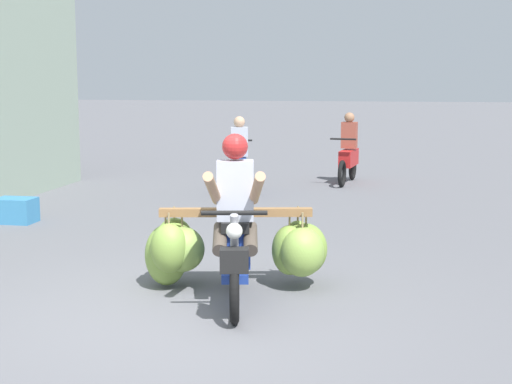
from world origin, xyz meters
name	(u,v)px	position (x,y,z in m)	size (l,w,h in m)	color
ground_plane	(170,322)	(0.00, 0.00, 0.00)	(120.00, 120.00, 0.00)	slate
motorbike_main_loaded	(232,244)	(0.31, 1.04, 0.47)	(1.86, 1.89, 1.58)	black
motorbike_distant_ahead_left	(239,163)	(-0.95, 7.19, 0.57)	(0.61, 1.59, 1.40)	black
motorbike_distant_ahead_right	(348,155)	(0.87, 9.00, 0.57)	(0.50, 1.62, 1.40)	black
produce_crate	(16,210)	(-3.55, 3.89, 0.18)	(0.56, 0.40, 0.36)	teal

